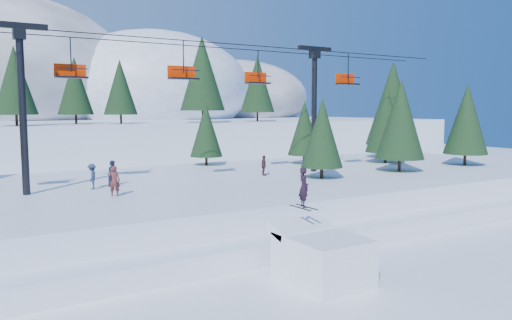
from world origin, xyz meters
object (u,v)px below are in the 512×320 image
jump_kicker (321,256)px  chairlift (175,86)px  banner_far (410,225)px  banner_near (334,246)px

jump_kicker → chairlift: 17.86m
chairlift → banner_far: size_ratio=17.24×
jump_kicker → banner_far: bearing=21.0°
chairlift → banner_far: chairlift is taller
banner_far → chairlift: bearing=131.2°
jump_kicker → chairlift: bearing=91.3°
banner_near → banner_far: size_ratio=1.06×
chairlift → banner_far: 18.20m
chairlift → banner_near: 16.25m
banner_near → banner_far: (7.13, 1.26, 0.00)m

